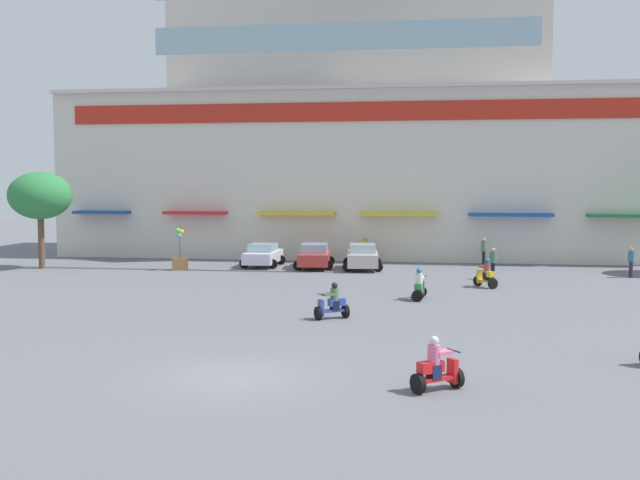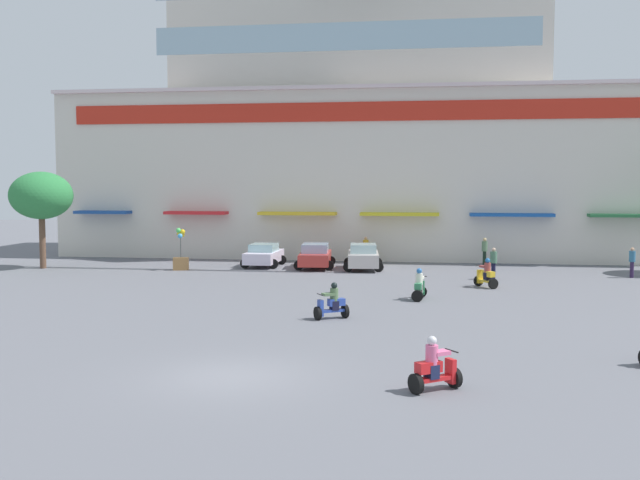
{
  "view_description": "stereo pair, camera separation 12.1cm",
  "coord_description": "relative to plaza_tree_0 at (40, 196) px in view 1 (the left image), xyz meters",
  "views": [
    {
      "loc": [
        5.2,
        -19.44,
        5.3
      ],
      "look_at": [
        0.42,
        13.36,
        2.71
      ],
      "focal_mm": 41.97,
      "sensor_mm": 36.0,
      "label": 1
    },
    {
      "loc": [
        5.32,
        -19.42,
        5.3
      ],
      "look_at": [
        0.42,
        13.36,
        2.71
      ],
      "focal_mm": 41.97,
      "sensor_mm": 36.0,
      "label": 2
    }
  ],
  "objects": [
    {
      "name": "scooter_rider_1",
      "position": [
        26.31,
        -4.5,
        -3.81
      ],
      "size": [
        1.17,
        1.45,
        1.49
      ],
      "color": "black",
      "rests_on": "ground"
    },
    {
      "name": "balloon_vendor_cart",
      "position": [
        8.66,
        0.41,
        -3.54
      ],
      "size": [
        1.02,
        0.83,
        2.54
      ],
      "color": "olive",
      "rests_on": "ground"
    },
    {
      "name": "pedestrian_2",
      "position": [
        34.55,
        0.56,
        -3.47
      ],
      "size": [
        0.35,
        0.35,
        1.69
      ],
      "color": "#2D1E3F",
      "rests_on": "ground"
    },
    {
      "name": "pedestrian_0",
      "position": [
        26.92,
        -1.26,
        -3.45
      ],
      "size": [
        0.51,
        0.51,
        1.73
      ],
      "color": "black",
      "rests_on": "ground"
    },
    {
      "name": "plaza_tree_0",
      "position": [
        0.0,
        0.0,
        0.0
      ],
      "size": [
        3.79,
        3.74,
        5.92
      ],
      "color": "brown",
      "rests_on": "ground"
    },
    {
      "name": "colonial_building",
      "position": [
        18.23,
        13.14,
        5.22
      ],
      "size": [
        41.69,
        17.24,
        22.36
      ],
      "color": "beige",
      "rests_on": "ground"
    },
    {
      "name": "pedestrian_3",
      "position": [
        26.9,
        5.46,
        -3.42
      ],
      "size": [
        0.42,
        0.42,
        1.77
      ],
      "color": "black",
      "rests_on": "ground"
    },
    {
      "name": "scooter_rider_0",
      "position": [
        19.78,
        -14.19,
        -3.86
      ],
      "size": [
        1.38,
        1.14,
        1.42
      ],
      "color": "black",
      "rests_on": "ground"
    },
    {
      "name": "scooter_rider_2",
      "position": [
        23.05,
        -8.93,
        -3.85
      ],
      "size": [
        0.69,
        1.54,
        1.44
      ],
      "color": "black",
      "rests_on": "ground"
    },
    {
      "name": "pedestrian_1",
      "position": [
        19.32,
        6.01,
        -3.46
      ],
      "size": [
        0.46,
        0.46,
        1.72
      ],
      "color": "black",
      "rests_on": "ground"
    },
    {
      "name": "parked_car_2",
      "position": [
        19.49,
        2.28,
        -3.66
      ],
      "size": [
        2.64,
        4.16,
        1.55
      ],
      "color": "beige",
      "rests_on": "ground"
    },
    {
      "name": "parked_car_1",
      "position": [
        16.5,
        2.65,
        -3.68
      ],
      "size": [
        2.66,
        4.48,
        1.5
      ],
      "color": "#B9342D",
      "rests_on": "ground"
    },
    {
      "name": "ground_plane",
      "position": [
        18.23,
        -10.14,
        -4.44
      ],
      "size": [
        128.0,
        128.0,
        0.0
      ],
      "primitive_type": "plane",
      "color": "slate"
    },
    {
      "name": "scooter_rider_3",
      "position": [
        23.68,
        -23.72,
        -3.85
      ],
      "size": [
        1.39,
        1.23,
        1.43
      ],
      "color": "black",
      "rests_on": "ground"
    },
    {
      "name": "parked_car_0",
      "position": [
        13.18,
        2.99,
        -3.71
      ],
      "size": [
        2.4,
        3.97,
        1.43
      ],
      "color": "white",
      "rests_on": "ground"
    }
  ]
}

